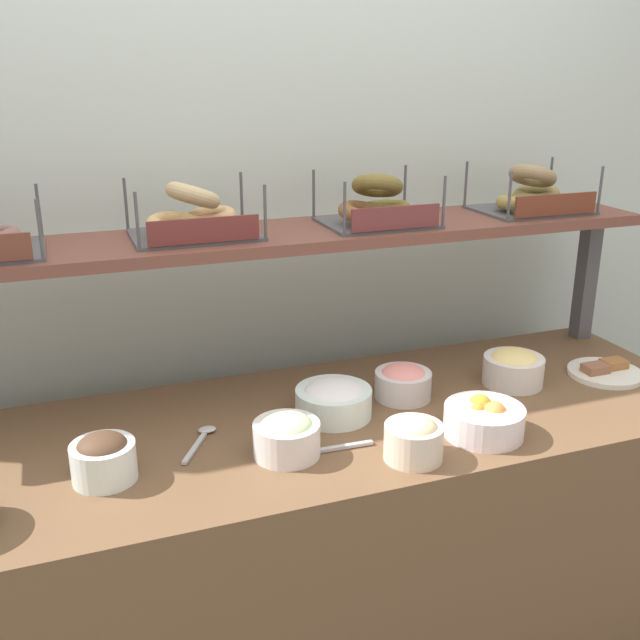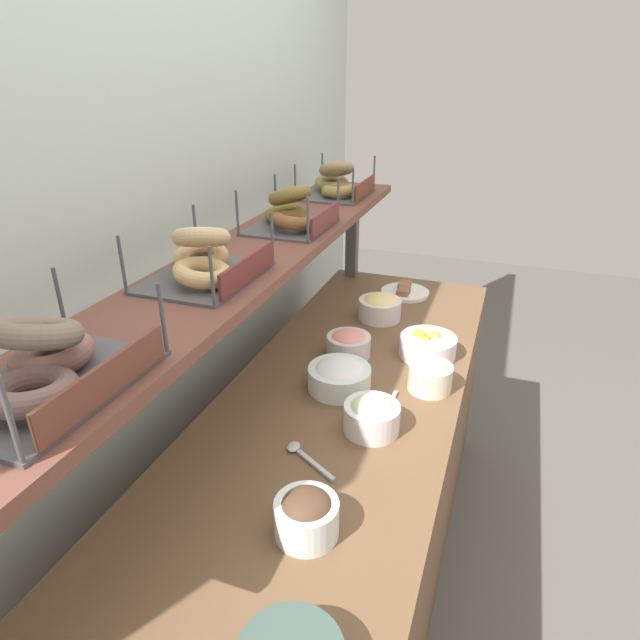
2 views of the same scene
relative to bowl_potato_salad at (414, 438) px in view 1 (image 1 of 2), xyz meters
name	(u,v)px [view 1 (image 1 of 2)]	position (x,y,z in m)	size (l,w,h in m)	color
back_wall	(258,238)	(-0.13, 0.80, 0.30)	(3.33, 0.06, 2.40)	silver
deli_counter	(321,562)	(-0.13, 0.25, -0.48)	(2.13, 0.70, 0.85)	brown
shelf_riser_right	(586,278)	(0.87, 0.52, 0.15)	(0.05, 0.05, 0.40)	#4C4C51
upper_shelf	(286,236)	(-0.13, 0.52, 0.36)	(2.09, 0.32, 0.03)	brown
bowl_potato_salad	(414,438)	(0.00, 0.00, 0.00)	(0.13, 0.13, 0.10)	#F1DDC4
bowl_egg_salad	(513,367)	(0.45, 0.27, 0.00)	(0.17, 0.17, 0.10)	white
bowl_scallion_spread	(287,435)	(-0.26, 0.11, 0.00)	(0.15, 0.15, 0.10)	white
bowl_cream_cheese	(334,399)	(-0.09, 0.26, -0.01)	(0.19, 0.19, 0.09)	white
bowl_chocolate_spread	(103,457)	(-0.66, 0.15, 0.00)	(0.14, 0.14, 0.11)	white
bowl_fruit_salad	(484,419)	(0.21, 0.04, -0.01)	(0.19, 0.19, 0.09)	white
bowl_lox_spread	(403,382)	(0.12, 0.30, -0.01)	(0.15, 0.15, 0.09)	silver
serving_plate_white	(605,372)	(0.73, 0.23, -0.04)	(0.21, 0.21, 0.04)	white
serving_spoon_near_plate	(202,438)	(-0.43, 0.25, -0.04)	(0.11, 0.16, 0.01)	#B7B7BC
serving_spoon_by_edge	(326,449)	(-0.18, 0.10, -0.04)	(0.18, 0.03, 0.01)	#B7B7BC
bagel_basket_plain	(194,218)	(-0.37, 0.53, 0.43)	(0.32, 0.25, 0.15)	#4C4C51
bagel_basket_cinnamon_raisin	(377,207)	(0.13, 0.50, 0.43)	(0.30, 0.26, 0.15)	#4C4C51
bagel_basket_everything	(531,195)	(0.63, 0.52, 0.43)	(0.32, 0.26, 0.15)	#4C4C51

